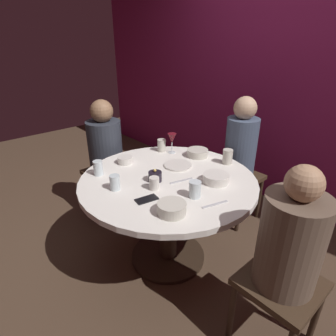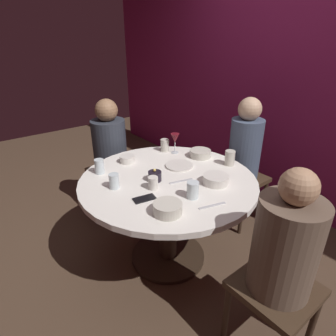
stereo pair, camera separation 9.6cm
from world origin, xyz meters
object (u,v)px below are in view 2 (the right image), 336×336
at_px(cup_center_front, 165,145).
at_px(seated_diner_right, 284,250).
at_px(cup_beside_wine, 193,190).
at_px(candle_holder, 155,176).
at_px(cup_far_edge, 114,181).
at_px(dining_table, 168,197).
at_px(wine_glass, 175,139).
at_px(bowl_small_white, 127,159).
at_px(cup_near_candle, 230,158).
at_px(cell_phone, 144,199).
at_px(bowl_salad_center, 216,179).
at_px(bowl_serving_large, 168,208).
at_px(cup_by_left_diner, 99,166).
at_px(dinner_plate, 179,166).
at_px(bowl_sauce_side, 200,153).
at_px(seated_diner_back, 245,149).
at_px(cup_by_right_diner, 153,183).
at_px(seated_diner_left, 110,146).

bearing_deg(cup_center_front, seated_diner_right, -12.64).
bearing_deg(cup_beside_wine, seated_diner_right, 4.23).
height_order(candle_holder, cup_far_edge, cup_far_edge).
xyz_separation_m(candle_holder, cup_beside_wine, (0.34, 0.05, 0.02)).
relative_size(dining_table, wine_glass, 7.25).
relative_size(bowl_small_white, cup_near_candle, 1.02).
relative_size(cell_phone, bowl_salad_center, 0.78).
distance_m(seated_diner_right, bowl_salad_center, 0.69).
xyz_separation_m(candle_holder, cup_far_edge, (-0.08, -0.28, 0.02)).
height_order(dining_table, cup_beside_wine, cup_beside_wine).
xyz_separation_m(dining_table, cup_near_candle, (0.12, 0.53, 0.22)).
bearing_deg(dining_table, bowl_serving_large, -38.75).
relative_size(wine_glass, cup_by_left_diner, 1.60).
distance_m(wine_glass, cup_by_left_diner, 0.70).
distance_m(cell_phone, cup_by_left_diner, 0.52).
relative_size(seated_diner_right, cell_phone, 8.27).
height_order(dinner_plate, bowl_sauce_side, bowl_sauce_side).
height_order(seated_diner_right, bowl_salad_center, seated_diner_right).
bearing_deg(bowl_small_white, cup_beside_wine, 3.01).
bearing_deg(wine_glass, bowl_serving_large, -42.32).
bearing_deg(wine_glass, cell_phone, -53.66).
bearing_deg(bowl_salad_center, cell_phone, -104.86).
relative_size(seated_diner_right, candle_holder, 12.15).
relative_size(cell_phone, bowl_serving_large, 0.82).
relative_size(seated_diner_back, seated_diner_right, 1.04).
bearing_deg(candle_holder, cup_by_right_diner, -41.87).
height_order(seated_diner_right, dinner_plate, seated_diner_right).
distance_m(wine_glass, bowl_serving_large, 0.93).
xyz_separation_m(candle_holder, wine_glass, (-0.31, 0.44, 0.09)).
distance_m(bowl_serving_large, bowl_small_white, 0.80).
bearing_deg(cell_phone, wine_glass, 137.23).
height_order(dinner_plate, cup_far_edge, cup_far_edge).
height_order(bowl_salad_center, bowl_sauce_side, same).
height_order(candle_holder, bowl_sauce_side, candle_holder).
distance_m(bowl_small_white, cup_by_right_diner, 0.49).
bearing_deg(cup_beside_wine, cup_far_edge, -141.90).
bearing_deg(cup_by_right_diner, seated_diner_back, 93.20).
height_order(bowl_small_white, cup_center_front, cup_center_front).
height_order(seated_diner_left, seated_diner_back, seated_diner_back).
height_order(dining_table, bowl_small_white, bowl_small_white).
distance_m(seated_diner_left, seated_diner_right, 1.82).
height_order(seated_diner_back, seated_diner_right, seated_diner_back).
distance_m(cell_phone, bowl_small_white, 0.60).
bearing_deg(cup_near_candle, dinner_plate, -124.03).
xyz_separation_m(bowl_salad_center, cup_far_edge, (-0.38, -0.58, 0.02)).
relative_size(seated_diner_right, cup_by_left_diner, 10.55).
height_order(seated_diner_right, cell_phone, seated_diner_right).
xyz_separation_m(cup_by_right_diner, cup_beside_wine, (0.25, 0.13, 0.01)).
relative_size(candle_holder, cell_phone, 0.68).
bearing_deg(cup_by_left_diner, seated_diner_left, 145.84).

